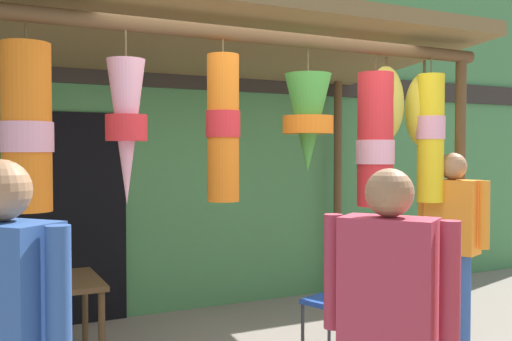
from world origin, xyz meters
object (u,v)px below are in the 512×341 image
(flower_heap_on_table, at_px, (4,276))
(folding_chair, at_px, (340,292))
(vendor_in_orange, at_px, (452,234))
(customer_foreground, at_px, (388,317))

(flower_heap_on_table, relative_size, folding_chair, 0.69)
(flower_heap_on_table, bearing_deg, folding_chair, -16.61)
(flower_heap_on_table, relative_size, vendor_in_orange, 0.36)
(flower_heap_on_table, xyz_separation_m, customer_foreground, (1.41, -2.60, 0.19))
(flower_heap_on_table, bearing_deg, customer_foreground, -61.47)
(flower_heap_on_table, xyz_separation_m, vendor_in_orange, (3.32, -1.06, 0.23))
(folding_chair, bearing_deg, customer_foreground, -119.05)
(folding_chair, xyz_separation_m, vendor_in_orange, (0.87, -0.33, 0.45))
(folding_chair, relative_size, vendor_in_orange, 0.52)
(flower_heap_on_table, height_order, customer_foreground, customer_foreground)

